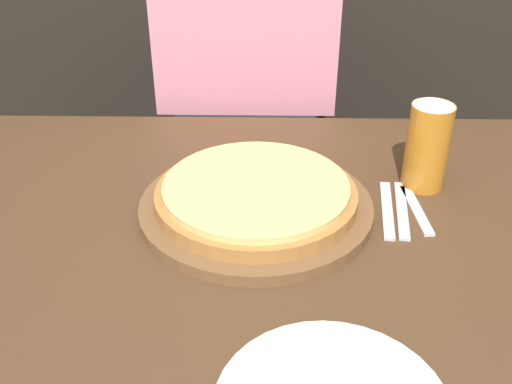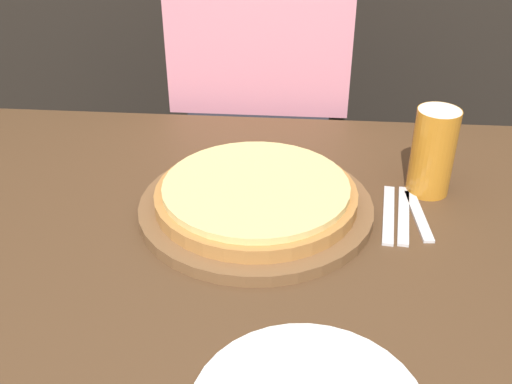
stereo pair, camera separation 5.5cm
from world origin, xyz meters
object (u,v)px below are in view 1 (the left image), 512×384
(fork, at_px, (387,209))
(diner_person, at_px, (248,134))
(pizza_on_board, at_px, (256,199))
(dinner_knife, at_px, (402,210))
(beer_glass, at_px, (428,143))
(spoon, at_px, (416,210))

(fork, relative_size, diner_person, 0.13)
(pizza_on_board, height_order, dinner_knife, pizza_on_board)
(beer_glass, relative_size, spoon, 1.03)
(pizza_on_board, height_order, spoon, pizza_on_board)
(fork, height_order, spoon, same)
(beer_glass, relative_size, dinner_knife, 0.88)
(spoon, xyz_separation_m, diner_person, (-0.30, 0.54, -0.12))
(pizza_on_board, bearing_deg, beer_glass, 17.70)
(pizza_on_board, xyz_separation_m, fork, (0.22, 0.01, -0.02))
(pizza_on_board, distance_m, beer_glass, 0.32)
(pizza_on_board, bearing_deg, dinner_knife, 1.91)
(fork, bearing_deg, beer_glass, 48.86)
(beer_glass, bearing_deg, diner_person, 126.41)
(beer_glass, xyz_separation_m, diner_person, (-0.33, 0.45, -0.20))
(dinner_knife, xyz_separation_m, diner_person, (-0.28, 0.54, -0.12))
(diner_person, bearing_deg, spoon, -60.45)
(spoon, bearing_deg, diner_person, 119.55)
(beer_glass, xyz_separation_m, spoon, (-0.03, -0.09, -0.08))
(fork, xyz_separation_m, dinner_knife, (0.03, 0.00, 0.00))
(fork, xyz_separation_m, spoon, (0.05, 0.00, 0.00))
(pizza_on_board, distance_m, dinner_knife, 0.25)
(fork, xyz_separation_m, diner_person, (-0.25, 0.54, -0.12))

